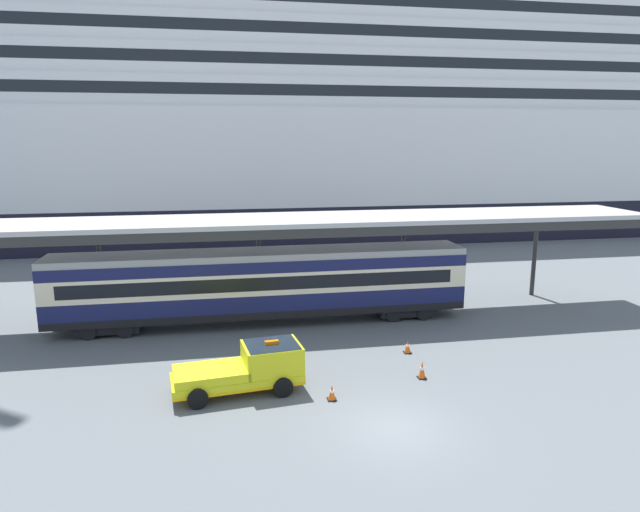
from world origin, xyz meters
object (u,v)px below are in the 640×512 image
service_truck (250,367)px  traffic_cone_far (422,370)px  train_carriage (262,283)px  traffic_cone_near (332,393)px  traffic_cone_mid (408,347)px  cruise_ship (235,129)px

service_truck → traffic_cone_far: size_ratio=7.12×
train_carriage → traffic_cone_far: 10.72m
traffic_cone_near → traffic_cone_mid: traffic_cone_mid is taller
train_carriage → traffic_cone_mid: (6.47, -5.70, -1.99)m
traffic_cone_mid → cruise_ship: bearing=99.5°
traffic_cone_mid → train_carriage: bearing=138.6°
traffic_cone_near → traffic_cone_far: (4.21, 1.31, 0.07)m
service_truck → traffic_cone_mid: bearing=19.5°
traffic_cone_mid → traffic_cone_near: bearing=-137.4°
traffic_cone_near → traffic_cone_mid: 6.18m
train_carriage → traffic_cone_mid: bearing=-41.4°
cruise_ship → service_truck: 43.72m
cruise_ship → service_truck: (-1.02, -42.52, -10.14)m
train_carriage → traffic_cone_far: (6.13, -8.58, -1.93)m
service_truck → traffic_cone_mid: 8.17m
service_truck → traffic_cone_near: size_ratio=8.72×
traffic_cone_mid → service_truck: bearing=-160.5°
traffic_cone_far → traffic_cone_mid: bearing=83.2°
cruise_ship → train_carriage: cruise_ship is taller
traffic_cone_mid → traffic_cone_far: 2.89m
train_carriage → service_truck: (-1.20, -8.42, -1.32)m
service_truck → traffic_cone_near: (3.12, -1.47, -0.69)m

